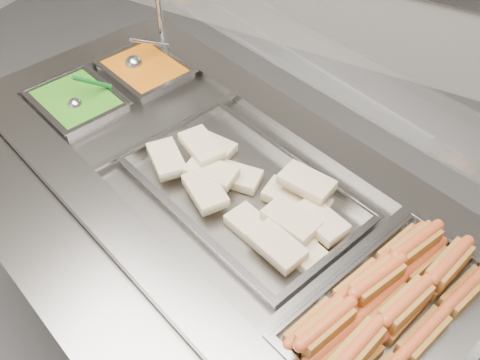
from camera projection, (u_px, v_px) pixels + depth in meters
The scene contains 11 objects.
steam_counter at pixel (231, 265), 1.95m from camera, with size 2.09×1.42×0.92m.
tray_rail at pixel (81, 283), 1.42m from camera, with size 1.82×0.93×0.05m.
sneeze_guard at pixel (288, 43), 1.47m from camera, with size 1.69×0.83×0.45m.
pan_hotdogs at pixel (398, 323), 1.32m from camera, with size 0.51×0.64×0.10m.
pan_wraps at pixel (242, 193), 1.61m from camera, with size 0.79×0.61×0.07m.
pan_beans at pixel (146, 77), 2.07m from camera, with size 0.37×0.33×0.10m.
pan_peas at pixel (78, 108), 1.93m from camera, with size 0.37×0.33×0.10m.
hotdogs_in_buns at pixel (390, 303), 1.31m from camera, with size 0.40×0.57×0.12m.
tortilla_wraps at pixel (253, 194), 1.56m from camera, with size 0.69×0.40×0.10m.
ladle at pixel (135, 63), 2.05m from camera, with size 0.09×0.19×0.15m.
serving_spoon at pixel (79, 101), 1.87m from camera, with size 0.09×0.17×0.15m.
Camera 1 is at (0.58, -0.63, 2.07)m, focal length 40.00 mm.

